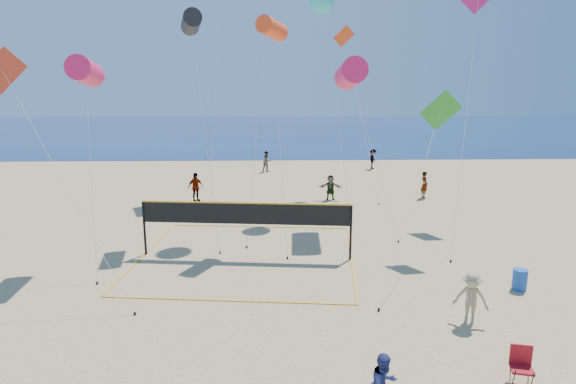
{
  "coord_description": "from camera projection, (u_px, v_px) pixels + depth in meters",
  "views": [
    {
      "loc": [
        -0.64,
        -9.61,
        7.73
      ],
      "look_at": [
        -0.3,
        2.0,
        5.06
      ],
      "focal_mm": 32.0,
      "sensor_mm": 36.0,
      "label": 1
    }
  ],
  "objects": [
    {
      "name": "ocean",
      "position": [
        278.0,
        131.0,
        71.5
      ],
      "size": [
        140.0,
        50.0,
        0.03
      ],
      "primitive_type": "cube",
      "color": "navy",
      "rests_on": "ground"
    },
    {
      "name": "bystander_b",
      "position": [
        471.0,
        298.0,
        16.15
      ],
      "size": [
        1.26,
        1.07,
        1.7
      ],
      "primitive_type": "imported",
      "rotation": [
        0.0,
        0.0,
        -0.48
      ],
      "color": "tan",
      "rests_on": "ground"
    },
    {
      "name": "far_person_0",
      "position": [
        195.0,
        187.0,
        31.77
      ],
      "size": [
        1.1,
        1.01,
        1.81
      ],
      "primitive_type": "imported",
      "rotation": [
        0.0,
        0.0,
        0.68
      ],
      "color": "gray",
      "rests_on": "ground"
    },
    {
      "name": "far_person_1",
      "position": [
        331.0,
        188.0,
        32.19
      ],
      "size": [
        1.51,
        0.62,
        1.58
      ],
      "primitive_type": "imported",
      "rotation": [
        0.0,
        0.0,
        -0.11
      ],
      "color": "gray",
      "rests_on": "ground"
    },
    {
      "name": "far_person_2",
      "position": [
        424.0,
        185.0,
        32.66
      ],
      "size": [
        0.49,
        0.68,
        1.72
      ],
      "primitive_type": "imported",
      "rotation": [
        0.0,
        0.0,
        1.71
      ],
      "color": "gray",
      "rests_on": "ground"
    },
    {
      "name": "far_person_3",
      "position": [
        267.0,
        162.0,
        41.43
      ],
      "size": [
        1.0,
        0.91,
        1.68
      ],
      "primitive_type": "imported",
      "rotation": [
        0.0,
        0.0,
        0.42
      ],
      "color": "gray",
      "rests_on": "ground"
    },
    {
      "name": "far_person_4",
      "position": [
        373.0,
        159.0,
        42.71
      ],
      "size": [
        1.02,
        1.23,
        1.66
      ],
      "primitive_type": "imported",
      "rotation": [
        0.0,
        0.0,
        1.13
      ],
      "color": "gray",
      "rests_on": "ground"
    },
    {
      "name": "camp_chair",
      "position": [
        521.0,
        363.0,
        13.05
      ],
      "size": [
        0.64,
        0.76,
        1.11
      ],
      "rotation": [
        0.0,
        0.0,
        -0.24
      ],
      "color": "maroon",
      "rests_on": "ground"
    },
    {
      "name": "trash_barrel",
      "position": [
        520.0,
        280.0,
        18.79
      ],
      "size": [
        0.63,
        0.63,
        0.78
      ],
      "primitive_type": "cylinder",
      "rotation": [
        0.0,
        0.0,
        0.24
      ],
      "color": "#1A4CAC",
      "rests_on": "ground"
    },
    {
      "name": "volleyball_net",
      "position": [
        246.0,
        220.0,
        21.87
      ],
      "size": [
        9.99,
        9.85,
        2.44
      ],
      "rotation": [
        0.0,
        0.0,
        -0.1
      ],
      "color": "black",
      "rests_on": "ground"
    },
    {
      "name": "kite_0",
      "position": [
        85.0,
        71.0,
        20.37
      ],
      "size": [
        1.41,
        4.15,
        8.49
      ],
      "rotation": [
        0.0,
        0.0,
        0.09
      ],
      "color": "#EB215C",
      "rests_on": "ground"
    },
    {
      "name": "kite_1",
      "position": [
        191.0,
        22.0,
        23.88
      ],
      "size": [
        2.1,
        4.77,
        10.66
      ],
      "rotation": [
        0.0,
        0.0,
        0.23
      ],
      "color": "black",
      "rests_on": "ground"
    },
    {
      "name": "kite_2",
      "position": [
        272.0,
        29.0,
        22.95
      ],
      "size": [
        1.53,
        4.32,
        10.25
      ],
      "rotation": [
        0.0,
        0.0,
        -0.43
      ],
      "color": "#FF4B1B",
      "rests_on": "ground"
    },
    {
      "name": "kite_3",
      "position": [
        9.0,
        83.0,
        17.43
      ],
      "size": [
        5.47,
        2.73,
        8.67
      ],
      "rotation": [
        0.0,
        0.0,
        0.34
      ],
      "color": "red",
      "rests_on": "ground"
    },
    {
      "name": "kite_4",
      "position": [
        438.0,
        118.0,
        21.78
      ],
      "size": [
        4.59,
        6.7,
        7.1
      ],
      "rotation": [
        0.0,
        0.0,
        -0.2
      ],
      "color": "green",
      "rests_on": "ground"
    },
    {
      "name": "kite_5",
      "position": [
        478.0,
        7.0,
        27.04
      ],
      "size": [
        4.46,
        9.03,
        12.78
      ],
      "rotation": [
        0.0,
        0.0,
        -0.34
      ],
      "color": "#BF1D73",
      "rests_on": "ground"
    },
    {
      "name": "kite_7",
      "position": [
        322.0,
        0.0,
        28.18
      ],
      "size": [
        2.4,
        3.49,
        12.4
      ],
      "rotation": [
        0.0,
        0.0,
        -0.22
      ],
      "color": "#31CED8",
      "rests_on": "ground"
    },
    {
      "name": "kite_9",
      "position": [
        346.0,
        48.0,
        33.31
      ],
      "size": [
        2.48,
        5.0,
        10.88
      ],
      "rotation": [
        0.0,
        0.0,
        0.25
      ],
      "color": "#FF4B1B",
      "rests_on": "ground"
    },
    {
      "name": "kite_10",
      "position": [
        351.0,
        74.0,
        25.58
      ],
      "size": [
        2.66,
        4.9,
        8.6
      ],
      "rotation": [
        0.0,
        0.0,
        0.0
      ],
      "color": "#EB215C",
      "rests_on": "ground"
    }
  ]
}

